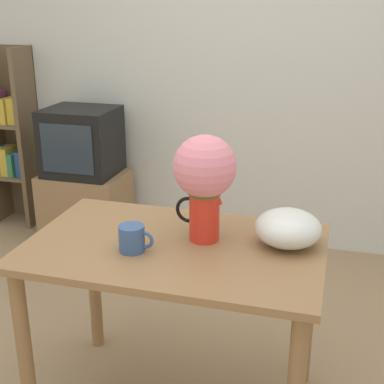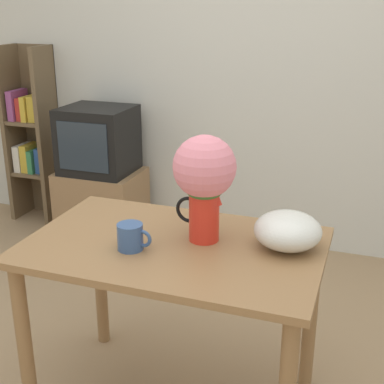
{
  "view_description": "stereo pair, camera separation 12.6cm",
  "coord_description": "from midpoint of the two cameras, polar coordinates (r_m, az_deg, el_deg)",
  "views": [
    {
      "loc": [
        0.66,
        -1.68,
        1.68
      ],
      "look_at": [
        0.13,
        0.21,
        0.97
      ],
      "focal_mm": 50.0,
      "sensor_mm": 36.0,
      "label": 1
    },
    {
      "loc": [
        0.78,
        -1.64,
        1.68
      ],
      "look_at": [
        0.13,
        0.21,
        0.97
      ],
      "focal_mm": 50.0,
      "sensor_mm": 36.0,
      "label": 2
    }
  ],
  "objects": [
    {
      "name": "white_bowl",
      "position": [
        2.09,
        8.51,
        -3.85
      ],
      "size": [
        0.26,
        0.26,
        0.14
      ],
      "color": "silver",
      "rests_on": "table"
    },
    {
      "name": "tv_stand",
      "position": [
        3.98,
        -12.09,
        -1.57
      ],
      "size": [
        0.58,
        0.44,
        0.52
      ],
      "color": "#8E6B47",
      "rests_on": "ground_plane"
    },
    {
      "name": "table",
      "position": [
        2.17,
        -3.52,
        -8.63
      ],
      "size": [
        1.16,
        0.74,
        0.77
      ],
      "color": "olive",
      "rests_on": "ground_plane"
    },
    {
      "name": "coffee_mug",
      "position": [
        2.05,
        -8.13,
        -4.95
      ],
      "size": [
        0.14,
        0.1,
        0.1
      ],
      "color": "#385689",
      "rests_on": "table"
    },
    {
      "name": "tv_set",
      "position": [
        3.83,
        -12.63,
        5.27
      ],
      "size": [
        0.48,
        0.43,
        0.46
      ],
      "color": "black",
      "rests_on": "tv_stand"
    },
    {
      "name": "bookshelf",
      "position": [
        4.38,
        -19.47,
        5.47
      ],
      "size": [
        0.35,
        0.28,
        1.37
      ],
      "color": "brown",
      "rests_on": "ground_plane"
    },
    {
      "name": "wall_back",
      "position": [
        3.7,
        4.6,
        13.85
      ],
      "size": [
        8.0,
        0.05,
        2.6
      ],
      "color": "silver",
      "rests_on": "ground_plane"
    },
    {
      "name": "flower_vase",
      "position": [
        2.05,
        -0.4,
        1.7
      ],
      "size": [
        0.25,
        0.25,
        0.43
      ],
      "color": "red",
      "rests_on": "table"
    }
  ]
}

